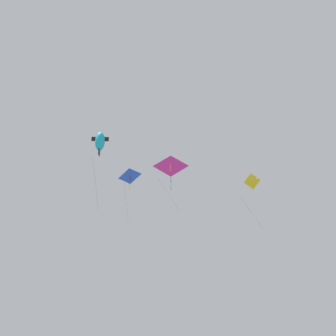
% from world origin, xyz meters
% --- Properties ---
extents(kite_delta_mid_left, '(2.27, 3.60, 6.97)m').
position_xyz_m(kite_delta_mid_left, '(8.92, 0.05, 26.22)').
color(kite_delta_mid_left, '#DB2D93').
extents(kite_fish_highest, '(1.54, 1.53, 7.18)m').
position_xyz_m(kite_fish_highest, '(-5.00, 8.97, 18.75)').
color(kite_fish_highest, '#1EB2C6').
extents(kite_diamond_near_left, '(2.52, 2.52, 6.26)m').
position_xyz_m(kite_diamond_near_left, '(3.33, -8.91, 21.42)').
color(kite_diamond_near_left, yellow).
extents(kite_delta_upper_right, '(1.62, 2.12, 6.15)m').
position_xyz_m(kite_delta_upper_right, '(4.95, 5.73, 21.54)').
color(kite_delta_upper_right, blue).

